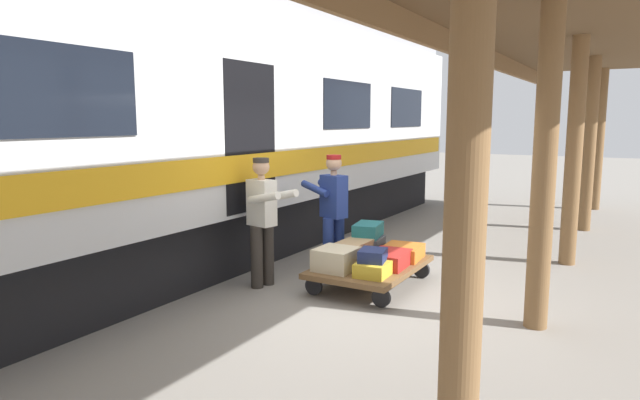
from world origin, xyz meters
name	(u,v)px	position (x,y,z in m)	size (l,w,h in m)	color
ground_plane	(375,299)	(0.00, 0.00, 0.00)	(60.00, 60.00, 0.00)	gray
platform_canopy	(547,11)	(-1.80, 0.00, 3.26)	(3.20, 18.73, 3.56)	brown
train_car	(170,128)	(3.36, 0.00, 2.06)	(3.02, 16.51, 4.00)	silver
luggage_cart	(371,267)	(0.28, -0.45, 0.26)	(1.15, 1.75, 0.30)	brown
suitcase_yellow_case	(374,269)	(0.02, 0.03, 0.39)	(0.38, 0.47, 0.17)	gold
suitcase_red_plastic	(389,259)	(0.02, -0.45, 0.40)	(0.45, 0.61, 0.20)	#AD231E
suitcase_orange_carryall	(403,252)	(0.02, -0.93, 0.39)	(0.49, 0.57, 0.18)	#CC6B23
suitcase_cream_canvas	(336,259)	(0.53, 0.03, 0.44)	(0.48, 0.50, 0.28)	beige
suitcase_slate_roller	(368,246)	(0.53, -0.93, 0.42)	(0.38, 0.48, 0.24)	#4C515B
suitcase_tan_vintage	(353,252)	(0.53, -0.45, 0.44)	(0.36, 0.62, 0.27)	tan
suitcase_navy_fabric	(373,255)	(0.04, 0.00, 0.54)	(0.31, 0.36, 0.15)	navy
suitcase_teal_softside	(368,230)	(0.56, -0.96, 0.64)	(0.34, 0.53, 0.19)	#1E666B
porter_in_overalls	(333,210)	(1.01, -0.74, 0.93)	(0.73, 0.57, 1.70)	navy
porter_by_door	(263,218)	(1.50, 0.26, 0.93)	(0.72, 0.52, 1.70)	#332D28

